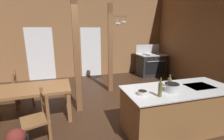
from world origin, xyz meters
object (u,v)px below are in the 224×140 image
object	(u,v)px
stove_range	(151,65)
bottle_tall_on_counter	(160,89)
ladderback_chair_near_window	(22,89)
mixing_bowl_on_counter	(142,93)
kitchen_island	(177,109)
bottle_short_on_counter	(170,82)
ladderback_chair_by_post	(38,118)
stockpot_on_counter	(172,88)
dining_table	(30,92)

from	to	relation	value
stove_range	bottle_tall_on_counter	bearing A→B (deg)	-118.12
ladderback_chair_near_window	mixing_bowl_on_counter	xyz separation A→B (m)	(2.38, -2.15, 0.46)
kitchen_island	bottle_short_on_counter	xyz separation A→B (m)	(-0.15, 0.11, 0.54)
ladderback_chair_by_post	stockpot_on_counter	world-z (taller)	stockpot_on_counter
bottle_short_on_counter	kitchen_island	bearing A→B (deg)	-37.09
bottle_tall_on_counter	stockpot_on_counter	bearing A→B (deg)	22.40
stove_range	bottle_tall_on_counter	xyz separation A→B (m)	(-2.10, -3.93, 0.53)
stockpot_on_counter	stove_range	bearing A→B (deg)	64.98
dining_table	ladderback_chair_near_window	distance (m)	0.91
mixing_bowl_on_counter	bottle_tall_on_counter	world-z (taller)	bottle_tall_on_counter
kitchen_island	ladderback_chair_near_window	world-z (taller)	ladderback_chair_near_window
kitchen_island	stove_range	distance (m)	4.00
stockpot_on_counter	mixing_bowl_on_counter	size ratio (longest dim) A/B	1.72
bottle_tall_on_counter	mixing_bowl_on_counter	bearing A→B (deg)	145.69
kitchen_island	ladderback_chair_by_post	world-z (taller)	ladderback_chair_by_post
stockpot_on_counter	mixing_bowl_on_counter	world-z (taller)	stockpot_on_counter
ladderback_chair_by_post	bottle_short_on_counter	xyz separation A→B (m)	(2.45, -0.28, 0.53)
ladderback_chair_by_post	bottle_tall_on_counter	distance (m)	2.19
kitchen_island	bottle_tall_on_counter	world-z (taller)	bottle_tall_on_counter
ladderback_chair_by_post	bottle_short_on_counter	bearing A→B (deg)	-6.62
mixing_bowl_on_counter	kitchen_island	bearing A→B (deg)	4.87
dining_table	ladderback_chair_by_post	size ratio (longest dim) A/B	1.82
ladderback_chair_by_post	bottle_tall_on_counter	xyz separation A→B (m)	(2.02, -0.63, 0.56)
mixing_bowl_on_counter	ladderback_chair_near_window	bearing A→B (deg)	138.02
kitchen_island	mixing_bowl_on_counter	world-z (taller)	mixing_bowl_on_counter
stove_range	ladderback_chair_by_post	distance (m)	5.28
stove_range	dining_table	world-z (taller)	stove_range
ladderback_chair_by_post	bottle_tall_on_counter	size ratio (longest dim) A/B	2.88
mixing_bowl_on_counter	ladderback_chair_by_post	bearing A→B (deg)	165.21
ladderback_chair_by_post	kitchen_island	bearing A→B (deg)	-8.71
bottle_tall_on_counter	stove_range	bearing A→B (deg)	61.88
kitchen_island	ladderback_chair_near_window	distance (m)	3.82
ladderback_chair_near_window	bottle_tall_on_counter	xyz separation A→B (m)	(2.62, -2.31, 0.56)
bottle_short_on_counter	mixing_bowl_on_counter	bearing A→B (deg)	-164.71
ladderback_chair_by_post	stockpot_on_counter	size ratio (longest dim) A/B	2.94
stockpot_on_counter	bottle_short_on_counter	distance (m)	0.24
dining_table	mixing_bowl_on_counter	distance (m)	2.44
bottle_short_on_counter	bottle_tall_on_counter	bearing A→B (deg)	-141.36
bottle_tall_on_counter	bottle_short_on_counter	size ratio (longest dim) A/B	1.31
bottle_short_on_counter	ladderback_chair_near_window	bearing A→B (deg)	147.35
dining_table	stockpot_on_counter	distance (m)	2.95
dining_table	bottle_short_on_counter	xyz separation A→B (m)	(2.71, -1.15, 0.33)
bottle_tall_on_counter	bottle_short_on_counter	xyz separation A→B (m)	(0.44, 0.35, -0.03)
stockpot_on_counter	mixing_bowl_on_counter	bearing A→B (deg)	177.22
kitchen_island	mixing_bowl_on_counter	distance (m)	0.96
dining_table	bottle_short_on_counter	bearing A→B (deg)	-23.04
kitchen_island	bottle_short_on_counter	world-z (taller)	bottle_short_on_counter
stove_range	bottle_short_on_counter	distance (m)	3.99
kitchen_island	dining_table	distance (m)	3.13
stockpot_on_counter	bottle_short_on_counter	xyz separation A→B (m)	(0.11, 0.21, 0.02)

